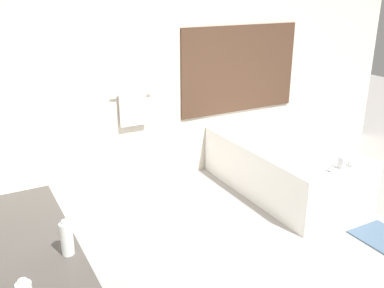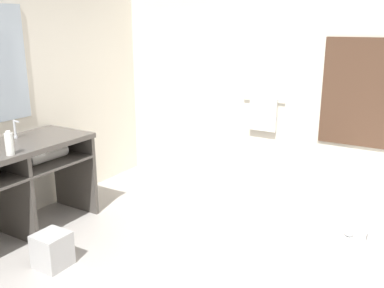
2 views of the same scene
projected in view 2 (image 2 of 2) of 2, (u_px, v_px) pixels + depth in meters
wall_back_with_blinds at (296, 83)px, 4.68m from camera, size 7.40×0.13×2.70m
vanity_counter at (11, 171)px, 3.93m from camera, size 0.66×1.61×0.90m
sink_faucet at (15, 129)px, 4.11m from camera, size 0.09×0.04×0.18m
water_bottle_3 at (9, 144)px, 3.58m from camera, size 0.07×0.07×0.21m
waste_bin at (52, 250)px, 3.57m from camera, size 0.26×0.26×0.29m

